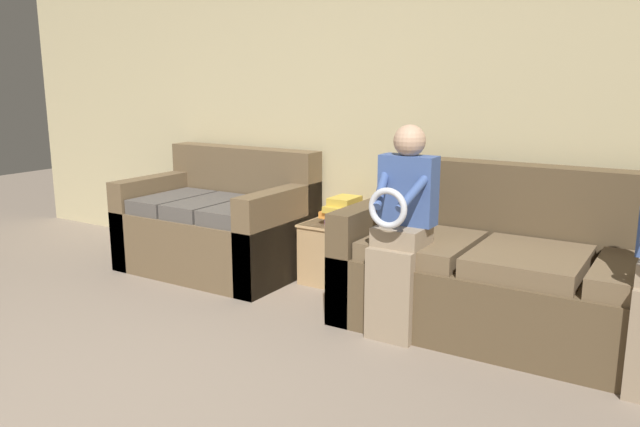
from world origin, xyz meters
name	(u,v)px	position (x,y,z in m)	size (l,w,h in m)	color
wall_back	(349,108)	(0.00, 2.95, 1.27)	(7.26, 0.06, 2.55)	#C6B789
couch_main	(533,280)	(1.55, 2.40, 0.34)	(2.23, 0.94, 0.97)	brown
couch_side	(220,227)	(-0.88, 2.45, 0.34)	(1.39, 0.92, 0.94)	brown
child_left_seated	(401,223)	(0.88, 2.01, 0.68)	(0.34, 0.38, 1.24)	gray
side_shelf	(343,252)	(0.12, 2.67, 0.23)	(0.53, 0.47, 0.45)	tan
book_stack	(343,211)	(0.12, 2.67, 0.54)	(0.25, 0.29, 0.19)	#7A4284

